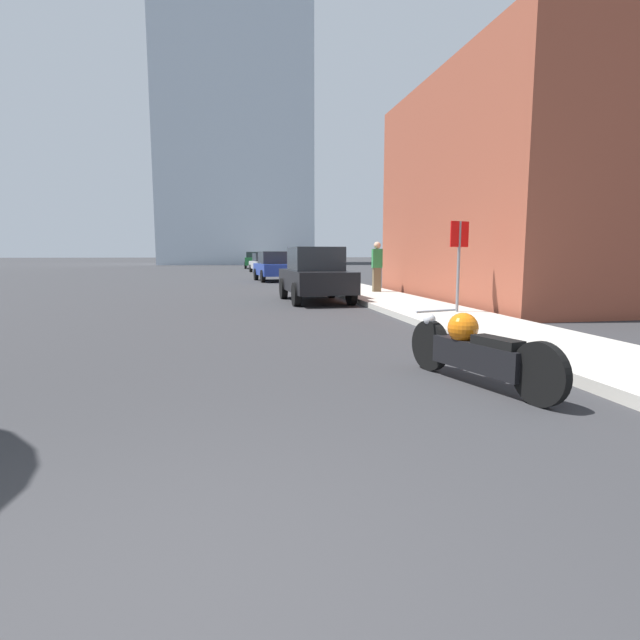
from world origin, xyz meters
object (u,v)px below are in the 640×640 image
Objects in this scene: parked_car_black at (315,275)px; parked_car_green at (254,260)px; parked_car_silver at (263,263)px; motorcycle at (475,350)px; parked_car_blue at (274,266)px; stop_sign at (459,250)px; pedestrian at (377,266)px.

parked_car_green is at bearing 87.75° from parked_car_black.
parked_car_black is at bearing -95.68° from parked_car_silver.
parked_car_blue is at bearing 75.25° from motorcycle.
parked_car_black is 5.37m from stop_sign.
parked_car_blue is at bearing 88.69° from parked_car_black.
parked_car_black is 1.00× the size of parked_car_blue.
motorcycle is 0.57× the size of parked_car_black.
parked_car_black is at bearing -87.22° from parked_car_green.
parked_car_silver is at bearing 83.33° from parked_car_blue.
pedestrian is at bearing -80.12° from parked_car_blue.
motorcycle is at bearing -101.80° from pedestrian.
motorcycle is at bearing -114.06° from stop_sign.
motorcycle is 0.52× the size of parked_car_silver.
parked_car_black is 1.04× the size of parked_car_green.
motorcycle is at bearing -87.14° from parked_car_green.
parked_car_black is at bearing -94.26° from parked_car_blue.
pedestrian is at bearing 33.12° from parked_car_black.
parked_car_silver is 2.13× the size of stop_sign.
motorcycle is at bearing -91.86° from parked_car_black.
parked_car_silver is (0.36, 12.97, -0.04)m from parked_car_blue.
parked_car_black is 36.71m from parked_car_green.
parked_car_black is at bearing -144.73° from pedestrian.
motorcycle is 22.69m from parked_car_blue.
parked_car_silver is 2.52× the size of pedestrian.
parked_car_black is 3.21m from pedestrian.
parked_car_silver is (0.18, 25.24, -0.08)m from parked_car_black.
parked_car_black reaches higher than parked_car_green.
parked_car_silver reaches higher than motorcycle.
pedestrian is (-0.03, 6.47, -0.52)m from stop_sign.
motorcycle is 1.10× the size of stop_sign.
stop_sign is 6.49m from pedestrian.
parked_car_green is 41.42m from stop_sign.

